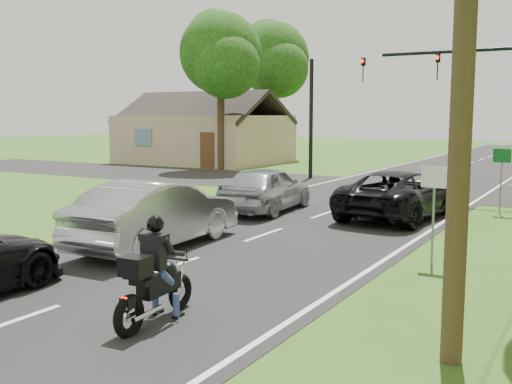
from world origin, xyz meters
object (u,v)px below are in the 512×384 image
at_px(sign_white, 434,191).
at_px(traffic_signal, 473,90).
at_px(motorcycle_rider, 153,281).
at_px(sign_green, 502,165).
at_px(dark_suv, 400,194).
at_px(silver_sedan, 156,214).
at_px(silver_suv, 266,189).

bearing_deg(sign_white, traffic_signal, 97.05).
xyz_separation_m(motorcycle_rider, sign_green, (2.98, 13.80, 0.93)).
relative_size(dark_suv, sign_white, 2.50).
distance_m(silver_sedan, sign_green, 11.57).
bearing_deg(silver_sedan, sign_green, -126.04).
bearing_deg(sign_green, silver_sedan, -123.70).
height_order(dark_suv, sign_green, sign_green).
bearing_deg(sign_white, silver_suv, 145.57).
bearing_deg(dark_suv, sign_green, -131.39).
relative_size(motorcycle_rider, dark_suv, 0.37).
height_order(silver_sedan, sign_green, sign_green).
xyz_separation_m(silver_suv, traffic_signal, (5.23, 6.50, 3.36)).
relative_size(silver_sedan, sign_white, 2.33).
bearing_deg(silver_suv, traffic_signal, -133.93).
height_order(silver_sedan, silver_suv, silver_sedan).
bearing_deg(sign_white, silver_sedan, -165.48).
relative_size(dark_suv, silver_suv, 1.19).
xyz_separation_m(sign_white, sign_green, (0.20, 8.00, 0.00)).
bearing_deg(silver_suv, silver_sedan, 88.55).
relative_size(silver_sedan, traffic_signal, 0.78).
xyz_separation_m(silver_suv, sign_white, (6.59, -4.52, 0.82)).
distance_m(motorcycle_rider, sign_white, 6.50).
bearing_deg(motorcycle_rider, dark_suv, 83.55).
bearing_deg(motorcycle_rider, sign_green, 73.37).
height_order(dark_suv, silver_suv, silver_suv).
distance_m(silver_sedan, traffic_signal, 13.92).
height_order(dark_suv, traffic_signal, traffic_signal).
bearing_deg(silver_suv, motorcycle_rider, 105.18).
distance_m(dark_suv, traffic_signal, 6.49).
relative_size(motorcycle_rider, sign_white, 0.93).
bearing_deg(traffic_signal, sign_white, -82.95).
height_order(traffic_signal, sign_white, traffic_signal).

